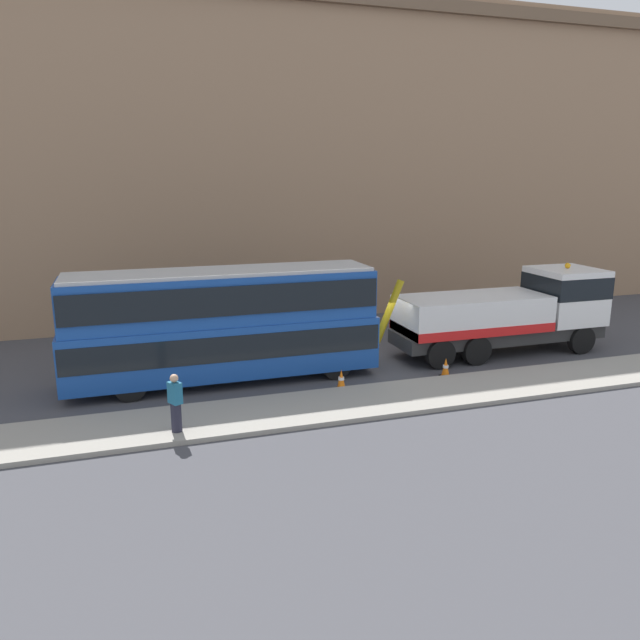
{
  "coord_description": "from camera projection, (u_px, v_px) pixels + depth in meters",
  "views": [
    {
      "loc": [
        -9.39,
        -21.62,
        7.3
      ],
      "look_at": [
        -2.59,
        -0.5,
        2.0
      ],
      "focal_mm": 34.29,
      "sensor_mm": 36.0,
      "label": 1
    }
  ],
  "objects": [
    {
      "name": "ground_plane",
      "position": [
        377.0,
        361.0,
        24.51
      ],
      "size": [
        120.0,
        120.0,
        0.0
      ],
      "primitive_type": "plane",
      "color": "#424247"
    },
    {
      "name": "near_kerb",
      "position": [
        426.0,
        394.0,
        20.61
      ],
      "size": [
        60.0,
        2.8,
        0.15
      ],
      "primitive_type": "cube",
      "color": "gray",
      "rests_on": "ground_plane"
    },
    {
      "name": "building_facade",
      "position": [
        314.0,
        159.0,
        30.57
      ],
      "size": [
        60.0,
        1.5,
        16.0
      ],
      "color": "#9E7A5B",
      "rests_on": "ground_plane"
    },
    {
      "name": "recovery_tow_truck",
      "position": [
        509.0,
        311.0,
        25.34
      ],
      "size": [
        10.15,
        2.68,
        3.67
      ],
      "rotation": [
        0.0,
        0.0,
        0.0
      ],
      "color": "#2D2D2D",
      "rests_on": "ground_plane"
    },
    {
      "name": "double_decker_bus",
      "position": [
        223.0,
        321.0,
        21.68
      ],
      "size": [
        11.06,
        2.6,
        4.06
      ],
      "rotation": [
        0.0,
        0.0,
        0.0
      ],
      "color": "#19479E",
      "rests_on": "ground_plane"
    },
    {
      "name": "pedestrian_onlooker",
      "position": [
        176.0,
        404.0,
        17.26
      ],
      "size": [
        0.42,
        0.48,
        1.71
      ],
      "rotation": [
        0.0,
        0.0,
        0.49
      ],
      "color": "#232333",
      "rests_on": "near_kerb"
    },
    {
      "name": "traffic_cone_near_bus",
      "position": [
        341.0,
        380.0,
        21.22
      ],
      "size": [
        0.36,
        0.36,
        0.72
      ],
      "color": "orange",
      "rests_on": "ground_plane"
    },
    {
      "name": "traffic_cone_midway",
      "position": [
        446.0,
        368.0,
        22.54
      ],
      "size": [
        0.36,
        0.36,
        0.72
      ],
      "color": "orange",
      "rests_on": "ground_plane"
    }
  ]
}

